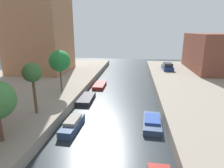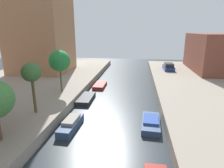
{
  "view_description": "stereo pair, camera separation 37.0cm",
  "coord_description": "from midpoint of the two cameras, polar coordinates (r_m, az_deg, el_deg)",
  "views": [
    {
      "loc": [
        2.01,
        -18.16,
        8.79
      ],
      "look_at": [
        -1.18,
        7.47,
        1.42
      ],
      "focal_mm": 30.45,
      "sensor_mm": 36.0,
      "label": 1
    },
    {
      "loc": [
        2.38,
        -18.12,
        8.79
      ],
      "look_at": [
        -1.18,
        7.47,
        1.42
      ],
      "focal_mm": 30.45,
      "sensor_mm": 36.0,
      "label": 2
    }
  ],
  "objects": [
    {
      "name": "moored_boat_left_4",
      "position": [
        30.41,
        -3.31,
        -0.4
      ],
      "size": [
        1.67,
        3.88,
        0.52
      ],
      "color": "maroon",
      "rests_on": "ground_plane"
    },
    {
      "name": "parked_car",
      "position": [
        40.16,
        16.86,
        4.89
      ],
      "size": [
        1.95,
        4.39,
        1.4
      ],
      "color": "navy",
      "rests_on": "quay_right"
    },
    {
      "name": "low_block_right",
      "position": [
        43.05,
        29.74,
        8.22
      ],
      "size": [
        10.0,
        14.56,
        7.12
      ],
      "primitive_type": "cube",
      "color": "brown",
      "rests_on": "quay_right"
    },
    {
      "name": "moored_boat_right_2",
      "position": [
        18.75,
        12.13,
        -11.27
      ],
      "size": [
        1.87,
        4.17,
        0.77
      ],
      "color": "#33476B",
      "rests_on": "ground_plane"
    },
    {
      "name": "street_tree_2",
      "position": [
        19.1,
        -22.54,
        3.02
      ],
      "size": [
        1.81,
        1.81,
        4.93
      ],
      "color": "brown",
      "rests_on": "quay_left"
    },
    {
      "name": "ground_plane",
      "position": [
        20.28,
        0.93,
        -9.78
      ],
      "size": [
        84.0,
        84.0,
        0.0
      ],
      "primitive_type": "plane",
      "color": "#232B30"
    },
    {
      "name": "street_tree_3",
      "position": [
        24.83,
        -15.07,
        6.71
      ],
      "size": [
        2.67,
        2.67,
        5.41
      ],
      "color": "brown",
      "rests_on": "quay_left"
    },
    {
      "name": "moored_boat_left_3",
      "position": [
        24.69,
        -7.39,
        -4.38
      ],
      "size": [
        1.75,
        4.21,
        0.57
      ],
      "color": "#232328",
      "rests_on": "ground_plane"
    },
    {
      "name": "moored_boat_left_2",
      "position": [
        18.25,
        -11.66,
        -11.76
      ],
      "size": [
        1.38,
        3.99,
        0.95
      ],
      "color": "#33476B",
      "rests_on": "ground_plane"
    }
  ]
}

